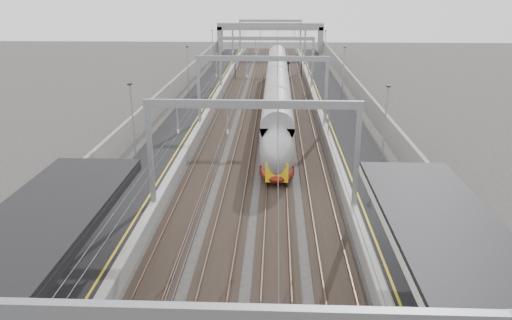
# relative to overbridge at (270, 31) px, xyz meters

# --- Properties ---
(platform_left) EXTENTS (4.00, 120.00, 1.00)m
(platform_left) POSITION_rel_overbridge_xyz_m (-8.00, -55.00, -4.81)
(platform_left) COLOR black
(platform_left) RESTS_ON ground
(platform_right) EXTENTS (4.00, 120.00, 1.00)m
(platform_right) POSITION_rel_overbridge_xyz_m (8.00, -55.00, -4.81)
(platform_right) COLOR black
(platform_right) RESTS_ON ground
(tracks) EXTENTS (11.40, 140.00, 0.20)m
(tracks) POSITION_rel_overbridge_xyz_m (0.00, -55.00, -5.26)
(tracks) COLOR black
(tracks) RESTS_ON ground
(overhead_line) EXTENTS (13.00, 140.00, 6.60)m
(overhead_line) POSITION_rel_overbridge_xyz_m (0.00, -48.38, 0.83)
(overhead_line) COLOR gray
(overhead_line) RESTS_ON platform_left
(overbridge) EXTENTS (22.00, 2.20, 6.90)m
(overbridge) POSITION_rel_overbridge_xyz_m (0.00, 0.00, 0.00)
(overbridge) COLOR gray
(overbridge) RESTS_ON ground
(wall_left) EXTENTS (0.30, 120.00, 3.20)m
(wall_left) POSITION_rel_overbridge_xyz_m (-11.20, -55.00, -3.71)
(wall_left) COLOR gray
(wall_left) RESTS_ON ground
(wall_right) EXTENTS (0.30, 120.00, 3.20)m
(wall_right) POSITION_rel_overbridge_xyz_m (11.20, -55.00, -3.71)
(wall_right) COLOR gray
(wall_right) RESTS_ON ground
(train) EXTENTS (2.63, 47.96, 4.17)m
(train) POSITION_rel_overbridge_xyz_m (1.50, -50.90, -3.26)
(train) COLOR maroon
(train) RESTS_ON ground
(bench) EXTENTS (1.21, 2.06, 1.04)m
(bench) POSITION_rel_overbridge_xyz_m (8.75, -86.25, -3.68)
(bench) COLOR black
(bench) RESTS_ON platform_right
(signal_green) EXTENTS (0.32, 0.32, 3.48)m
(signal_green) POSITION_rel_overbridge_xyz_m (-5.20, -27.18, -2.89)
(signal_green) COLOR black
(signal_green) RESTS_ON ground
(signal_red_near) EXTENTS (0.32, 0.32, 3.48)m
(signal_red_near) POSITION_rel_overbridge_xyz_m (3.20, -29.70, -2.89)
(signal_red_near) COLOR black
(signal_red_near) RESTS_ON ground
(signal_red_far) EXTENTS (0.32, 0.32, 3.48)m
(signal_red_far) POSITION_rel_overbridge_xyz_m (5.40, -26.11, -2.89)
(signal_red_far) COLOR black
(signal_red_far) RESTS_ON ground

